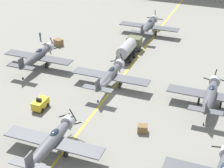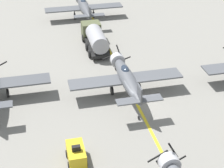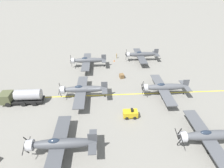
{
  "view_description": "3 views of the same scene",
  "coord_description": "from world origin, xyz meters",
  "views": [
    {
      "loc": [
        17.67,
        -43.35,
        27.91
      ],
      "look_at": [
        0.42,
        0.8,
        1.63
      ],
      "focal_mm": 60.0,
      "sensor_mm": 36.0,
      "label": 1
    },
    {
      "loc": [
        -9.64,
        -29.85,
        21.42
      ],
      "look_at": [
        -2.35,
        1.55,
        2.04
      ],
      "focal_mm": 60.0,
      "sensor_mm": 36.0,
      "label": 2
    },
    {
      "loc": [
        -31.04,
        -1.71,
        21.58
      ],
      "look_at": [
        -1.64,
        -3.57,
        3.73
      ],
      "focal_mm": 28.0,
      "sensor_mm": 36.0,
      "label": 3
    }
  ],
  "objects": [
    {
      "name": "ground_plane",
      "position": [
        0.0,
        0.0,
        0.0
      ],
      "size": [
        400.0,
        400.0,
        0.0
      ],
      "primitive_type": "plane",
      "color": "gray"
    },
    {
      "name": "taxiway_stripe",
      "position": [
        0.0,
        0.0,
        0.0
      ],
      "size": [
        0.3,
        160.0,
        0.01
      ],
      "primitive_type": "cube",
      "color": "yellow",
      "rests_on": "ground"
    },
    {
      "name": "airplane_mid_right",
      "position": [
        14.26,
        2.23,
        2.01
      ],
      "size": [
        12.0,
        9.98,
        3.79
      ],
      "rotation": [
        0.0,
        0.0,
        -0.08
      ],
      "color": "#4F5257",
      "rests_on": "ground"
    },
    {
      "name": "airplane_near_center",
      "position": [
        -0.8,
        -14.63,
        2.01
      ],
      "size": [
        12.0,
        9.98,
        3.65
      ],
      "rotation": [
        0.0,
        0.0,
        0.3
      ],
      "color": "#56585D",
      "rests_on": "ground"
    },
    {
      "name": "airplane_near_left",
      "position": [
        -14.15,
        -17.04,
        2.01
      ],
      "size": [
        12.0,
        9.98,
        3.74
      ],
      "rotation": [
        0.0,
        0.0,
        0.26
      ],
      "color": "#515459",
      "rests_on": "ground"
    },
    {
      "name": "airplane_mid_left",
      "position": [
        -14.29,
        4.43,
        2.01
      ],
      "size": [
        12.0,
        9.98,
        3.66
      ],
      "rotation": [
        0.0,
        0.0,
        -0.04
      ],
      "color": "#474A4F",
      "rests_on": "ground"
    },
    {
      "name": "airplane_near_right",
      "position": [
        17.74,
        -13.6,
        2.01
      ],
      "size": [
        12.0,
        9.98,
        3.79
      ],
      "rotation": [
        0.0,
        0.0,
        -0.17
      ],
      "color": "#4A4D52",
      "rests_on": "ground"
    },
    {
      "name": "airplane_mid_center",
      "position": [
        -0.58,
        2.43,
        2.01
      ],
      "size": [
        12.0,
        9.98,
        3.74
      ],
      "rotation": [
        0.0,
        0.0,
        -0.17
      ],
      "color": "#505358",
      "rests_on": "ground"
    },
    {
      "name": "fuel_tanker",
      "position": [
        -1.65,
        14.39,
        1.51
      ],
      "size": [
        2.67,
        8.0,
        2.98
      ],
      "color": "black",
      "rests_on": "ground"
    },
    {
      "name": "tow_tractor",
      "position": [
        -7.24,
        -6.53,
        0.79
      ],
      "size": [
        1.57,
        2.6,
        1.79
      ],
      "color": "gold",
      "rests_on": "ground"
    },
    {
      "name": "ground_crew_walking",
      "position": [
        20.07,
        -6.38,
        0.92
      ],
      "size": [
        0.37,
        0.37,
        1.68
      ],
      "color": "tan",
      "rests_on": "ground"
    },
    {
      "name": "supply_crate_mid_lane",
      "position": [
        7.4,
        -6.61,
        0.51
      ],
      "size": [
        1.42,
        1.26,
        1.01
      ],
      "primitive_type": "cube",
      "rotation": [
        0.0,
        0.0,
        0.23
      ],
      "color": "brown",
      "rests_on": "ground"
    },
    {
      "name": "traffic_cone",
      "position": [
        17.7,
        -5.46,
        0.28
      ],
      "size": [
        0.36,
        0.36,
        0.55
      ],
      "primitive_type": "cone",
      "color": "orange",
      "rests_on": "ground"
    }
  ]
}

